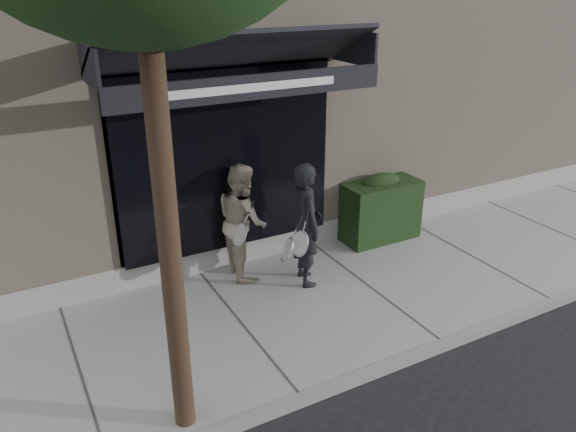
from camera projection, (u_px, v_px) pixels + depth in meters
ground at (367, 292)px, 8.15m from camera, size 80.00×80.00×0.00m
sidewalk at (368, 289)px, 8.13m from camera, size 20.00×3.00×0.12m
curb at (443, 345)px, 6.87m from camera, size 20.00×0.10×0.14m
building_facade at (226, 57)px, 11.05m from camera, size 14.30×8.04×5.64m
hedge at (379, 208)px, 9.38m from camera, size 1.30×0.70×1.14m
pedestrian_front at (306, 225)px, 7.87m from camera, size 0.84×0.81×1.80m
pedestrian_back at (242, 221)px, 8.11m from camera, size 0.70×0.90×1.71m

